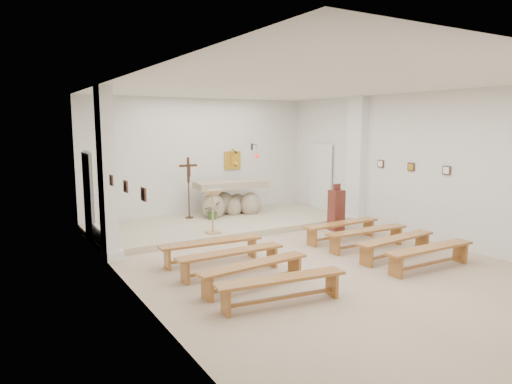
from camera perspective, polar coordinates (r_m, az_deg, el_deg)
ground at (r=9.59m, az=5.46°, el=-8.22°), size 7.00×10.00×0.00m
wall_left at (r=7.72m, az=-15.76°, el=0.71°), size 0.02×10.00×3.50m
wall_right at (r=11.65m, az=19.63°, el=3.06°), size 0.02×10.00×3.50m
wall_back at (r=13.57m, az=-6.96°, el=4.20°), size 7.00×0.02×3.50m
ceiling at (r=9.22m, az=5.78°, el=13.04°), size 7.00×10.00×0.02m
sanctuary_platform at (r=12.48m, az=-4.06°, el=-3.92°), size 6.98×3.00×0.15m
pilaster_left at (r=9.68m, az=-18.15°, el=2.13°), size 0.26×0.55×3.50m
pilaster_right at (r=12.93m, az=12.46°, el=3.85°), size 0.26×0.55×3.50m
gold_wall_relief at (r=14.01m, az=-2.96°, el=3.97°), size 0.55×0.04×0.55m
sanctuary_lamp at (r=14.12m, az=0.03°, el=4.67°), size 0.11×0.36×0.44m
station_frame_left_front at (r=6.97m, az=-13.89°, el=-0.28°), size 0.03×0.20×0.20m
station_frame_left_mid at (r=7.92m, az=-15.99°, el=0.67°), size 0.03×0.20×0.20m
station_frame_left_rear at (r=8.89m, az=-17.64°, el=1.42°), size 0.03×0.20×0.20m
station_frame_right_front at (r=11.14m, az=22.71°, el=2.52°), size 0.03×0.20×0.20m
station_frame_right_mid at (r=11.76m, az=18.81°, el=3.01°), size 0.03×0.20×0.20m
station_frame_right_rear at (r=12.43m, az=15.31°, el=3.43°), size 0.03×0.20×0.20m
radiator_left at (r=10.60m, az=-18.94°, el=-5.52°), size 0.10×0.85×0.52m
radiator_right at (r=13.67m, az=10.44°, el=-2.11°), size 0.10×0.85×0.52m
altar at (r=13.24m, az=-3.26°, el=-1.05°), size 2.12×0.99×1.07m
lectern at (r=10.95m, az=-5.42°, el=-2.42°), size 0.41×0.35×1.09m
crucifix_stand at (r=12.74m, az=-8.42°, el=1.10°), size 0.51×0.22×1.70m
potted_plant at (r=12.63m, az=-5.50°, el=-2.35°), size 0.55×0.54×0.47m
donation_pedestal at (r=12.05m, az=10.00°, el=-2.21°), size 0.34×0.34×1.23m
bench_left_front at (r=9.21m, az=-5.59°, el=-6.78°), size 2.12×0.46×0.44m
bench_right_front at (r=11.04m, az=10.65°, el=-4.32°), size 2.11×0.41×0.44m
bench_left_second at (r=8.48m, az=-3.16°, el=-8.09°), size 2.10×0.36×0.44m
bench_right_second at (r=10.44m, az=13.69°, el=-5.15°), size 2.11×0.38×0.44m
bench_left_third at (r=7.78m, az=-0.27°, el=-9.62°), size 2.12×0.54×0.44m
bench_right_third at (r=9.88m, az=17.10°, el=-6.07°), size 2.12×0.52×0.44m
bench_left_fourth at (r=7.11m, az=3.22°, el=-11.42°), size 2.12×0.60×0.44m
bench_right_fourth at (r=9.36m, az=20.92°, el=-7.07°), size 2.10×0.36×0.44m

